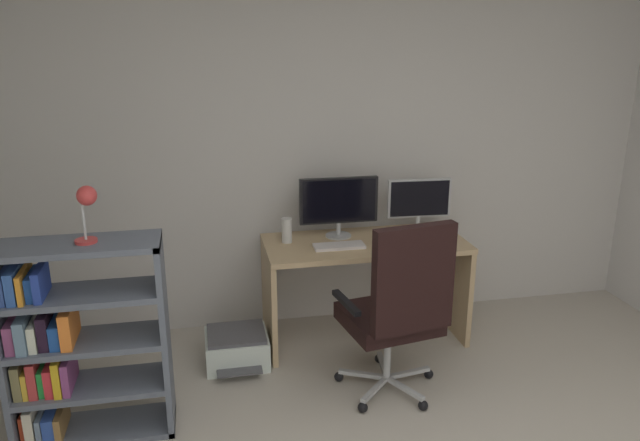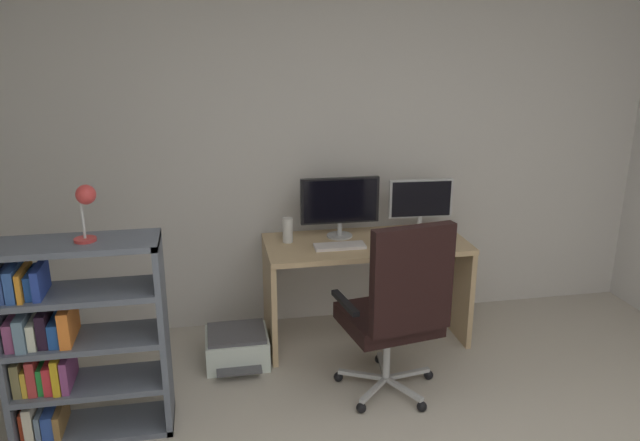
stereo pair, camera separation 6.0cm
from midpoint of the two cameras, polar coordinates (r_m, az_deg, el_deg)
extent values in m
cube|color=beige|center=(4.46, 1.98, 6.46)|extent=(4.71, 0.10, 2.55)
cube|color=tan|center=(4.22, 4.70, -2.19)|extent=(1.38, 0.62, 0.04)
cube|color=tan|center=(4.24, -4.28, -7.39)|extent=(0.04, 0.59, 0.69)
cube|color=tan|center=(4.56, 12.78, -5.94)|extent=(0.04, 0.59, 0.69)
cylinder|color=#B2B5B7|center=(4.30, 2.22, -1.42)|extent=(0.18, 0.18, 0.01)
cylinder|color=#B2B5B7|center=(4.28, 2.23, -0.69)|extent=(0.03, 0.03, 0.10)
cube|color=black|center=(4.22, 2.26, 1.88)|extent=(0.55, 0.04, 0.32)
cube|color=black|center=(4.21, 2.32, 1.80)|extent=(0.51, 0.01, 0.29)
cylinder|color=#B2B5B7|center=(4.46, 9.56, -0.96)|extent=(0.18, 0.18, 0.01)
cylinder|color=#B2B5B7|center=(4.44, 9.60, -0.19)|extent=(0.03, 0.03, 0.11)
cube|color=#B7BABC|center=(4.39, 9.71, 2.05)|extent=(0.45, 0.06, 0.27)
cube|color=black|center=(4.37, 9.79, 1.98)|extent=(0.42, 0.03, 0.25)
cube|color=silver|center=(4.08, 2.26, -2.40)|extent=(0.34, 0.13, 0.02)
cube|color=black|center=(4.17, 6.15, -1.95)|extent=(0.06, 0.10, 0.03)
cylinder|color=silver|center=(4.17, -2.61, -0.90)|extent=(0.07, 0.07, 0.17)
cube|color=#B7BABC|center=(3.97, 8.57, -13.89)|extent=(0.30, 0.08, 0.02)
sphere|color=black|center=(4.06, 10.46, -13.92)|extent=(0.06, 0.06, 0.06)
cube|color=#B7BABC|center=(4.04, 6.25, -13.24)|extent=(0.07, 0.30, 0.02)
sphere|color=black|center=(4.18, 5.93, -12.67)|extent=(0.06, 0.06, 0.06)
cube|color=#B7BABC|center=(3.93, 4.36, -14.09)|extent=(0.28, 0.16, 0.02)
sphere|color=black|center=(3.98, 2.16, -14.31)|extent=(0.06, 0.06, 0.06)
cube|color=#B7BABC|center=(3.80, 5.50, -15.37)|extent=(0.23, 0.24, 0.02)
sphere|color=black|center=(3.71, 4.33, -16.96)|extent=(0.06, 0.06, 0.06)
cube|color=#B7BABC|center=(3.82, 8.22, -15.23)|extent=(0.17, 0.28, 0.02)
sphere|color=black|center=(3.76, 9.91, -16.65)|extent=(0.06, 0.06, 0.06)
cylinder|color=#B7BABC|center=(3.82, 6.67, -12.11)|extent=(0.04, 0.04, 0.35)
cube|color=black|center=(3.72, 6.80, -9.07)|extent=(0.59, 0.55, 0.10)
cube|color=black|center=(3.36, 9.05, -5.49)|extent=(0.48, 0.15, 0.61)
cube|color=black|center=(3.54, 2.83, -7.64)|extent=(0.10, 0.33, 0.03)
cube|color=black|center=(3.78, 10.67, -6.28)|extent=(0.10, 0.33, 0.03)
cube|color=slate|center=(3.61, -26.65, -10.41)|extent=(0.03, 0.31, 1.10)
cube|color=slate|center=(3.46, -13.79, -10.12)|extent=(0.03, 0.31, 1.10)
cube|color=slate|center=(3.31, -21.30, -2.11)|extent=(0.82, 0.31, 0.03)
cube|color=slate|center=(3.78, -19.47, -17.52)|extent=(0.82, 0.31, 0.03)
cube|color=slate|center=(3.64, -19.90, -14.06)|extent=(0.76, 0.31, 0.03)
cube|color=slate|center=(3.51, -20.35, -10.33)|extent=(0.76, 0.31, 0.03)
cube|color=slate|center=(3.40, -20.82, -6.34)|extent=(0.76, 0.31, 0.03)
cube|color=#C13B20|center=(3.81, -25.13, -16.20)|extent=(0.02, 0.23, 0.16)
cube|color=beige|center=(3.79, -24.64, -16.05)|extent=(0.05, 0.26, 0.20)
cube|color=slate|center=(3.78, -23.93, -16.47)|extent=(0.03, 0.24, 0.14)
cube|color=#2D4EAA|center=(3.77, -23.21, -16.50)|extent=(0.06, 0.24, 0.14)
cube|color=olive|center=(3.77, -22.44, -16.45)|extent=(0.03, 0.27, 0.14)
cube|color=olive|center=(3.67, -25.57, -12.53)|extent=(0.04, 0.24, 0.19)
cube|color=gold|center=(3.67, -24.97, -12.87)|extent=(0.03, 0.23, 0.14)
cube|color=#C33A3B|center=(3.65, -24.41, -12.44)|extent=(0.04, 0.25, 0.20)
cube|color=green|center=(3.65, -23.76, -12.83)|extent=(0.03, 0.23, 0.14)
cube|color=red|center=(3.64, -23.18, -12.75)|extent=(0.04, 0.25, 0.16)
cube|color=gold|center=(3.61, -22.56, -12.54)|extent=(0.04, 0.25, 0.20)
cube|color=#88407A|center=(3.62, -21.84, -12.55)|extent=(0.04, 0.27, 0.18)
cube|color=#95497A|center=(3.55, -26.09, -9.11)|extent=(0.05, 0.24, 0.15)
cube|color=#65849F|center=(3.53, -25.26, -8.95)|extent=(0.05, 0.26, 0.18)
cube|color=silver|center=(3.52, -24.43, -9.23)|extent=(0.04, 0.23, 0.14)
cube|color=black|center=(3.52, -23.62, -8.78)|extent=(0.05, 0.24, 0.18)
cube|color=#1F4CA1|center=(3.50, -22.75, -9.23)|extent=(0.05, 0.23, 0.13)
cube|color=orange|center=(3.48, -21.86, -8.69)|extent=(0.05, 0.27, 0.19)
cube|color=#334E9A|center=(3.46, -26.70, -5.14)|extent=(0.04, 0.25, 0.14)
cube|color=#3158A8|center=(3.43, -26.01, -5.03)|extent=(0.04, 0.24, 0.17)
cube|color=orange|center=(3.43, -25.28, -5.10)|extent=(0.02, 0.26, 0.15)
cube|color=#1C469A|center=(3.43, -24.63, -5.21)|extent=(0.04, 0.23, 0.13)
cube|color=#253D9F|center=(3.40, -24.06, -5.04)|extent=(0.04, 0.23, 0.16)
cylinder|color=#CC3A3A|center=(3.29, -20.48, -1.67)|extent=(0.11, 0.11, 0.02)
cylinder|color=silver|center=(3.26, -20.68, 0.08)|extent=(0.01, 0.01, 0.20)
sphere|color=#CC3A3A|center=(3.23, -20.43, 2.27)|extent=(0.10, 0.10, 0.10)
cube|color=silver|center=(4.18, -7.29, -11.69)|extent=(0.41, 0.36, 0.20)
cube|color=#4C4C51|center=(4.13, -7.35, -10.34)|extent=(0.37, 0.33, 0.02)
cube|color=#4C4C51|center=(4.01, -7.07, -13.68)|extent=(0.28, 0.10, 0.01)
camera|label=1|loc=(0.03, -89.55, 0.14)|focal=34.46mm
camera|label=2|loc=(0.03, 90.45, -0.14)|focal=34.46mm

